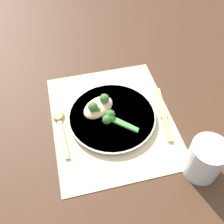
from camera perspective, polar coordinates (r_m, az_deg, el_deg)
ground_plane at (r=0.77m, az=0.00°, el=-1.54°), size 3.00×3.00×0.00m
placemat at (r=0.77m, az=0.00°, el=-1.45°), size 0.41×0.34×0.00m
plate at (r=0.76m, az=0.00°, el=-0.98°), size 0.25×0.25×0.01m
chicken_fillet at (r=0.75m, az=-3.00°, el=1.03°), size 0.11×0.12×0.03m
pesto_dollop_primary at (r=0.74m, az=-1.66°, el=2.97°), size 0.03×0.03×0.03m
pesto_dollop_secondary at (r=0.73m, az=-4.19°, el=1.16°), size 0.03×0.03×0.03m
broccoli_stalk_rear at (r=0.74m, az=-1.88°, el=-0.22°), size 0.11×0.12×0.03m
broccoli_stalk_left at (r=0.73m, az=-0.16°, el=-1.40°), size 0.09×0.09×0.03m
knife at (r=0.79m, az=11.09°, el=-0.42°), size 0.20×0.05×0.01m
spoon at (r=0.77m, az=-11.47°, el=-1.63°), size 0.18×0.04×0.01m
water_glass at (r=0.67m, az=19.56°, el=-9.72°), size 0.09×0.09×0.11m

